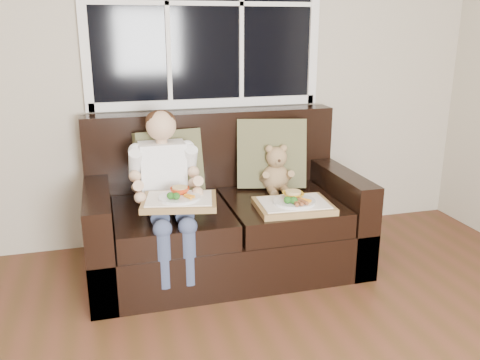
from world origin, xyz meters
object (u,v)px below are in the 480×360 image
object	(u,v)px
teddy_bear	(276,172)
child	(165,177)
tray_left	(179,200)
tray_right	(293,204)
loveseat	(223,218)

from	to	relation	value
teddy_bear	child	bearing A→B (deg)	-162.22
teddy_bear	tray_left	distance (m)	0.80
child	tray_right	distance (m)	0.78
tray_left	tray_right	bearing A→B (deg)	12.14
loveseat	tray_left	distance (m)	0.53
child	tray_left	distance (m)	0.22
tray_left	tray_right	xyz separation A→B (m)	(0.69, 0.01, -0.09)
loveseat	teddy_bear	xyz separation A→B (m)	(0.38, 0.05, 0.27)
loveseat	child	distance (m)	0.52
child	tray_left	xyz separation A→B (m)	(0.05, -0.20, -0.08)
tray_right	tray_left	bearing A→B (deg)	-175.99
teddy_bear	tray_right	distance (m)	0.38
child	teddy_bear	bearing A→B (deg)	12.55
tray_left	child	bearing A→B (deg)	115.40
loveseat	teddy_bear	size ratio (longest dim) A/B	5.20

